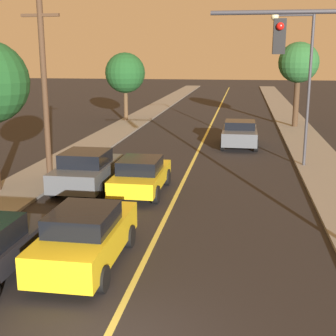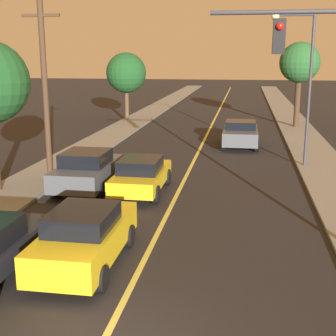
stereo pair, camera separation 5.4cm
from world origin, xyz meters
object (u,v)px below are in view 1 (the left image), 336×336
Objects in this scene: car_outer_lane_second at (87,170)px; streetlamp_right at (300,69)px; car_near_lane_front at (86,236)px; car_near_lane_second at (141,175)px; traffic_signal_mast at (328,88)px; car_far_oncoming at (240,134)px; tree_right_near at (299,63)px; utility_pole_left at (45,89)px; tree_left_far at (125,73)px.

car_outer_lane_second is 0.59× the size of streetlamp_right.
car_near_lane_second is at bearing 90.00° from car_near_lane_front.
car_near_lane_front is 0.65× the size of traffic_signal_mast.
tree_right_near is at bearing -116.20° from car_far_oncoming.
streetlamp_right is (2.70, -4.81, 3.90)m from car_far_oncoming.
tree_right_near is (7.76, 18.53, 4.00)m from car_near_lane_second.
utility_pole_left is (-4.28, 7.74, 3.16)m from car_near_lane_front.
car_outer_lane_second reaches higher than car_near_lane_front.
car_far_oncoming is 0.63× the size of traffic_signal_mast.
utility_pole_left is at bearing -157.49° from streetlamp_right.
car_near_lane_second is 20.82m from tree_left_far.
streetlamp_right is at bearing 119.28° from car_far_oncoming.
utility_pole_left reaches higher than tree_left_far.
traffic_signal_mast is 23.02m from tree_right_near.
car_near_lane_second is 8.39m from traffic_signal_mast.
car_near_lane_front is at bearing -71.64° from car_outer_lane_second.
tree_left_far is at bearing -45.44° from car_far_oncoming.
utility_pole_left reaches higher than car_outer_lane_second.
car_near_lane_second is at bearing -139.22° from streetlamp_right.
utility_pole_left is at bearing 49.09° from car_far_oncoming.
car_near_lane_second is at bearing -14.51° from utility_pole_left.
car_far_oncoming is at bearing -45.44° from tree_left_far.
streetlamp_right is 18.66m from tree_left_far.
utility_pole_left is (-10.35, 5.53, -0.52)m from traffic_signal_mast.
traffic_signal_mast is at bearing 20.02° from car_near_lane_front.
tree_left_far is (-9.31, 9.46, 3.13)m from car_far_oncoming.
tree_right_near is at bearing -5.48° from tree_left_far.
streetlamp_right is 1.16× the size of tree_right_near.
tree_right_near reaches higher than car_near_lane_front.
utility_pole_left is (-4.28, 1.11, 3.22)m from car_near_lane_second.
tree_right_near is (7.76, 25.16, 3.95)m from car_near_lane_front.
car_near_lane_second is 0.56× the size of utility_pole_left.
car_outer_lane_second is (-2.25, 0.14, 0.08)m from car_near_lane_second.
car_far_oncoming is (3.73, 16.99, 0.00)m from car_near_lane_front.
car_outer_lane_second reaches higher than car_far_oncoming.
streetlamp_right reaches higher than car_far_oncoming.
tree_left_far reaches higher than car_outer_lane_second.
tree_left_far is (-1.30, 18.70, -0.03)m from utility_pole_left.
car_outer_lane_second is at bearing 108.36° from car_near_lane_front.
traffic_signal_mast is at bearing -36.07° from car_near_lane_second.
streetlamp_right is at bearing 40.78° from car_near_lane_second.
car_near_lane_second is 11.00m from car_far_oncoming.
car_near_lane_second is (0.00, 6.64, -0.06)m from car_near_lane_front.
traffic_signal_mast is (6.07, 2.21, 3.68)m from car_near_lane_front.
car_outer_lane_second is 10.17m from traffic_signal_mast.
car_near_lane_second is at bearing 143.93° from traffic_signal_mast.
utility_pole_left is 21.19m from tree_right_near.
traffic_signal_mast is 1.20× the size of tree_left_far.
car_outer_lane_second is at bearing -148.09° from streetlamp_right.
streetlamp_right reaches higher than tree_right_near.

